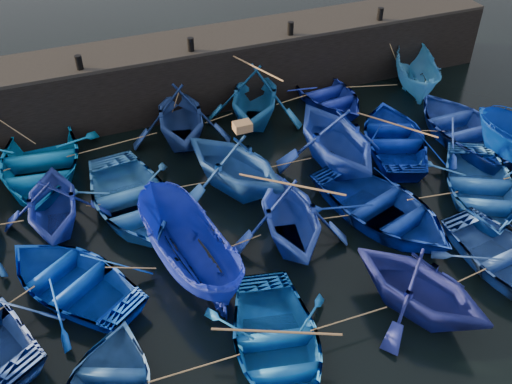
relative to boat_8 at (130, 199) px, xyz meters
name	(u,v)px	position (x,y,z in m)	size (l,w,h in m)	color
ground	(300,279)	(3.63, -4.56, -0.50)	(120.00, 120.00, 0.00)	black
quay_wall	(187,74)	(3.63, 5.94, 0.75)	(26.00, 2.50, 2.50)	black
quay_top	(184,43)	(3.63, 5.94, 2.06)	(26.00, 2.50, 0.12)	black
bollard_1	(79,62)	(-0.37, 5.04, 2.37)	(0.24, 0.24, 0.50)	black
bollard_2	(191,44)	(3.63, 5.04, 2.37)	(0.24, 0.24, 0.50)	black
bollard_3	(291,28)	(7.63, 5.04, 2.37)	(0.24, 0.24, 0.50)	black
bollard_4	(380,14)	(11.63, 5.04, 2.37)	(0.24, 0.24, 0.50)	black
boat_1	(39,162)	(-2.41, 2.97, 0.07)	(3.93, 5.49, 1.14)	#0968B9
boat_2	(180,115)	(2.57, 3.31, 0.59)	(3.57, 4.14, 2.18)	navy
boat_3	(255,95)	(5.55, 3.58, 0.63)	(3.71, 4.30, 2.26)	#16588F
boat_4	(326,93)	(8.74, 3.82, -0.06)	(3.09, 4.32, 0.90)	#152597
boat_5	(417,75)	(12.58, 3.23, 0.31)	(1.59, 4.23, 1.63)	#3981D5
boat_7	(52,202)	(-2.21, 0.10, 0.45)	(3.14, 3.64, 1.92)	navy
boat_8	(130,199)	(0.00, 0.00, 0.00)	(3.48, 4.86, 1.01)	blue
boat_9	(234,162)	(3.37, -0.13, 0.59)	(3.59, 4.17, 2.19)	#1D4D92
boat_10	(336,136)	(7.00, -0.16, 0.70)	(3.95, 4.58, 2.41)	#1937A0
boat_11	(395,137)	(9.49, -0.01, -0.03)	(3.30, 4.61, 0.96)	#031F92
boat_12	(465,127)	(12.20, -0.45, 0.02)	(3.60, 5.03, 1.04)	#1C3A96
boat_14	(71,279)	(-2.14, -2.69, -0.05)	(3.14, 4.39, 0.91)	#0334B7
boat_15	(188,250)	(0.92, -3.23, 0.39)	(1.74, 4.61, 1.78)	#10229F
boat_16	(290,214)	(3.99, -3.05, 0.53)	(3.38, 3.92, 2.06)	blue
boat_17	(382,208)	(6.94, -3.27, 0.01)	(3.54, 4.94, 1.03)	navy
boat_18	(481,187)	(10.41, -3.51, -0.01)	(3.39, 4.74, 0.98)	blue
boat_22	(276,345)	(2.03, -6.60, -0.05)	(3.14, 4.39, 0.91)	blue
boat_23	(421,285)	(5.89, -6.65, 0.49)	(3.25, 3.77, 1.98)	navy
boat_24	(512,262)	(9.04, -6.51, -0.05)	(3.10, 4.34, 0.90)	#2E57AC
wooden_crate	(242,126)	(3.67, -0.13, 1.83)	(0.54, 0.41, 0.28)	olive
mooring_ropes	(232,158)	(3.47, 0.36, 0.38)	(18.32, 11.71, 2.10)	tan
loose_oars	(308,160)	(5.27, -1.52, 1.07)	(9.72, 12.26, 1.41)	#99724C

